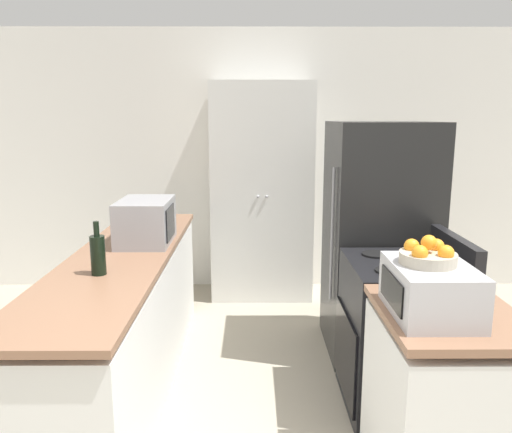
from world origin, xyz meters
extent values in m
cube|color=white|center=(0.00, 3.49, 1.30)|extent=(7.00, 0.06, 2.60)
cube|color=silver|center=(-0.85, 1.40, 0.42)|extent=(0.58, 2.54, 0.84)
cube|color=#896047|center=(-0.85, 1.40, 0.89)|extent=(0.60, 2.60, 0.04)
cube|color=silver|center=(0.85, 0.47, 0.42)|extent=(0.58, 0.72, 0.84)
cube|color=#896047|center=(0.85, 0.47, 0.89)|extent=(0.60, 0.73, 0.04)
cube|color=silver|center=(0.06, 3.17, 1.03)|extent=(0.96, 0.52, 2.07)
sphere|color=#B2B2B7|center=(0.02, 2.90, 1.03)|extent=(0.03, 0.03, 0.03)
sphere|color=#B2B2B7|center=(0.10, 2.90, 1.03)|extent=(0.03, 0.03, 0.03)
cube|color=black|center=(0.87, 1.20, 0.46)|extent=(0.64, 0.70, 0.91)
cube|color=black|center=(0.54, 1.20, 0.34)|extent=(0.02, 0.62, 0.50)
cube|color=black|center=(1.16, 1.20, 0.99)|extent=(0.06, 0.67, 0.16)
cylinder|color=black|center=(0.74, 1.03, 0.92)|extent=(0.17, 0.17, 0.01)
cylinder|color=black|center=(0.74, 1.37, 0.92)|extent=(0.17, 0.17, 0.01)
cylinder|color=black|center=(0.99, 1.03, 0.92)|extent=(0.17, 0.17, 0.01)
cylinder|color=black|center=(0.99, 1.37, 0.92)|extent=(0.17, 0.17, 0.01)
cube|color=black|center=(0.91, 1.99, 0.86)|extent=(0.72, 0.79, 1.72)
cylinder|color=gray|center=(0.53, 1.77, 0.94)|extent=(0.02, 0.02, 0.94)
cube|color=#939399|center=(-0.75, 1.69, 1.06)|extent=(0.34, 0.48, 0.30)
cube|color=black|center=(-0.57, 1.65, 1.06)|extent=(0.01, 0.30, 0.21)
cylinder|color=black|center=(-0.86, 1.00, 1.02)|extent=(0.08, 0.08, 0.21)
cylinder|color=black|center=(-0.86, 1.00, 1.17)|extent=(0.03, 0.03, 0.08)
cube|color=#B2B2B7|center=(0.74, 0.43, 1.02)|extent=(0.33, 0.46, 0.22)
cube|color=black|center=(0.57, 0.43, 1.02)|extent=(0.01, 0.32, 0.13)
cylinder|color=#B2A893|center=(0.72, 0.45, 1.16)|extent=(0.24, 0.24, 0.05)
sphere|color=orange|center=(0.78, 0.50, 1.20)|extent=(0.07, 0.07, 0.07)
sphere|color=orange|center=(0.67, 0.50, 1.20)|extent=(0.07, 0.07, 0.07)
sphere|color=orange|center=(0.67, 0.39, 1.20)|extent=(0.07, 0.07, 0.07)
sphere|color=orange|center=(0.78, 0.39, 1.20)|extent=(0.07, 0.07, 0.07)
sphere|color=orange|center=(0.72, 0.45, 1.23)|extent=(0.07, 0.07, 0.07)
camera|label=1|loc=(-0.02, -1.60, 1.76)|focal=35.00mm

